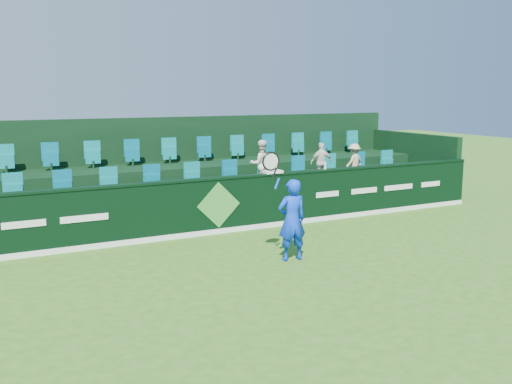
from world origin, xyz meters
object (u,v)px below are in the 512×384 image
spectator_left (261,164)px  spectator_right (354,162)px  spectator_middle (321,162)px  towel (273,172)px  tennis_player (292,219)px  drinks_bottle (325,166)px

spectator_left → spectator_right: (3.08, 0.00, -0.11)m
spectator_middle → towel: size_ratio=2.51×
tennis_player → spectator_left: (1.35, 3.86, 0.59)m
tennis_player → drinks_bottle: 3.86m
drinks_bottle → spectator_right: bearing=32.2°
spectator_middle → drinks_bottle: size_ratio=6.01×
tennis_player → spectator_left: bearing=70.7°
tennis_player → spectator_right: size_ratio=2.18×
spectator_right → drinks_bottle: size_ratio=5.59×
spectator_middle → spectator_right: size_ratio=1.08×
spectator_left → tennis_player: bearing=81.1°
spectator_middle → drinks_bottle: bearing=72.0°
spectator_middle → towel: (-2.20, -1.12, 0.02)m
drinks_bottle → spectator_middle: bearing=60.3°
spectator_right → spectator_left: bearing=-15.8°
tennis_player → towel: tennis_player is taller
tennis_player → towel: (1.09, 2.74, 0.54)m
spectator_left → spectator_right: spectator_left is taller
tennis_player → drinks_bottle: tennis_player is taller
spectator_middle → drinks_bottle: spectator_middle is taller
tennis_player → drinks_bottle: bearing=46.0°
spectator_right → drinks_bottle: bearing=16.4°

